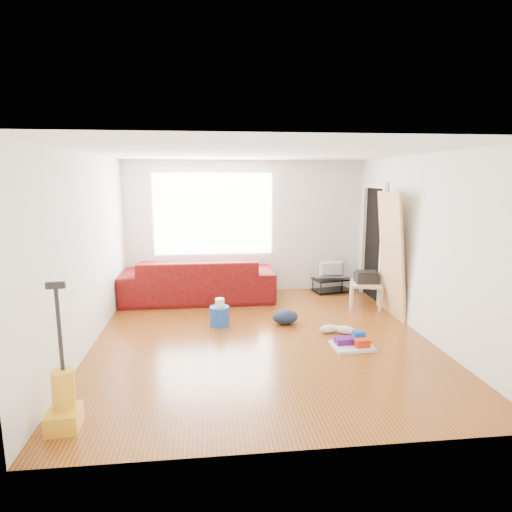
{
  "coord_description": "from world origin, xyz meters",
  "views": [
    {
      "loc": [
        -0.7,
        -5.57,
        2.19
      ],
      "look_at": [
        -0.01,
        0.6,
        1.04
      ],
      "focal_mm": 30.0,
      "sensor_mm": 36.0,
      "label": 1
    }
  ],
  "objects": [
    {
      "name": "bucket",
      "position": [
        -0.56,
        0.56,
        0.0
      ],
      "size": [
        0.33,
        0.33,
        0.29
      ],
      "primitive_type": "cylinder",
      "rotation": [
        0.0,
        0.0,
        0.13
      ],
      "color": "blue",
      "rests_on": "ground"
    },
    {
      "name": "toilet_paper",
      "position": [
        -0.55,
        0.56,
        0.21
      ],
      "size": [
        0.14,
        0.14,
        0.12
      ],
      "primitive_type": "cylinder",
      "color": "white",
      "rests_on": "bucket"
    },
    {
      "name": "printer",
      "position": [
        1.95,
        1.23,
        0.52
      ],
      "size": [
        0.4,
        0.32,
        0.2
      ],
      "rotation": [
        0.0,
        0.0,
        -0.09
      ],
      "color": "black",
      "rests_on": "side_table"
    },
    {
      "name": "backpack",
      "position": [
        0.43,
        0.52,
        0.0
      ],
      "size": [
        0.43,
        0.36,
        0.21
      ],
      "primitive_type": "ellipsoid",
      "rotation": [
        0.0,
        0.0,
        0.15
      ],
      "color": "black",
      "rests_on": "ground"
    },
    {
      "name": "sofa",
      "position": [
        -0.89,
        1.95,
        0.0
      ],
      "size": [
        2.67,
        1.05,
        0.78
      ],
      "primitive_type": "imported",
      "rotation": [
        0.0,
        0.0,
        3.14
      ],
      "color": "black",
      "rests_on": "ground"
    },
    {
      "name": "sneakers",
      "position": [
        1.09,
        0.04,
        0.06
      ],
      "size": [
        0.52,
        0.27,
        0.12
      ],
      "rotation": [
        0.0,
        0.0,
        -0.3
      ],
      "color": "silver",
      "rests_on": "ground"
    },
    {
      "name": "cleaning_tray",
      "position": [
        1.15,
        -0.47,
        0.06
      ],
      "size": [
        0.53,
        0.43,
        0.18
      ],
      "rotation": [
        0.0,
        0.0,
        0.06
      ],
      "color": "silver",
      "rests_on": "ground"
    },
    {
      "name": "room",
      "position": [
        0.07,
        0.15,
        1.25
      ],
      "size": [
        4.51,
        5.01,
        2.51
      ],
      "color": "#59330B",
      "rests_on": "ground"
    },
    {
      "name": "tv",
      "position": [
        1.65,
        2.22,
        0.45
      ],
      "size": [
        0.63,
        0.08,
        0.36
      ],
      "primitive_type": "imported",
      "rotation": [
        0.0,
        0.0,
        3.14
      ],
      "color": "black",
      "rests_on": "tv_stand"
    },
    {
      "name": "side_table",
      "position": [
        1.95,
        1.23,
        0.35
      ],
      "size": [
        0.65,
        0.65,
        0.42
      ],
      "rotation": [
        0.0,
        0.0,
        -0.32
      ],
      "color": "tan",
      "rests_on": "ground"
    },
    {
      "name": "tv_stand",
      "position": [
        1.65,
        2.22,
        0.14
      ],
      "size": [
        0.77,
        0.54,
        0.26
      ],
      "rotation": [
        0.0,
        0.0,
        0.21
      ],
      "color": "black",
      "rests_on": "ground"
    },
    {
      "name": "vacuum",
      "position": [
        -2.0,
        -1.93,
        0.24
      ],
      "size": [
        0.3,
        0.33,
        1.31
      ],
      "rotation": [
        0.0,
        0.0,
        0.08
      ],
      "color": "gold",
      "rests_on": "ground"
    },
    {
      "name": "door_panel",
      "position": [
        2.13,
        0.69,
        0.0
      ],
      "size": [
        0.25,
        0.79,
        1.97
      ],
      "primitive_type": "cube",
      "rotation": [
        0.0,
        -0.1,
        0.0
      ],
      "color": "tan",
      "rests_on": "ground"
    }
  ]
}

